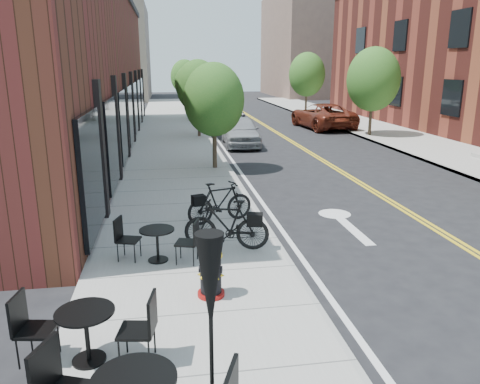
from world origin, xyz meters
TOP-DOWN VIEW (x-y plane):
  - ground at (0.00, 0.00)m, footprint 120.00×120.00m
  - sidewalk_near at (-2.00, 10.00)m, footprint 4.00×70.00m
  - sidewalk_far at (10.00, 10.00)m, footprint 4.00×70.00m
  - building_near at (-6.50, 14.00)m, footprint 5.00×28.00m
  - bg_building_left at (-8.00, 48.00)m, footprint 8.00×14.00m
  - bg_building_right at (16.00, 50.00)m, footprint 10.00×16.00m
  - tree_near_a at (-0.60, 9.00)m, footprint 2.20×2.20m
  - tree_near_b at (-0.60, 17.00)m, footprint 2.30×2.30m
  - tree_near_c at (-0.60, 25.00)m, footprint 2.10×2.10m
  - tree_near_d at (-0.60, 33.00)m, footprint 2.40×2.40m
  - tree_far_b at (8.60, 16.00)m, footprint 2.80×2.80m
  - tree_far_c at (8.60, 28.00)m, footprint 2.80×2.80m
  - fire_hydrant at (-1.71, -0.95)m, footprint 0.55×0.55m
  - bicycle_left at (-1.19, 1.04)m, footprint 1.84×0.92m
  - bicycle_right at (-1.13, 2.75)m, footprint 1.75×0.96m
  - bistro_set_b at (-3.45, -2.47)m, footprint 1.77×0.86m
  - bistro_set_c at (-2.60, 0.64)m, footprint 1.61×0.84m
  - patio_umbrella at (-2.00, -4.12)m, footprint 0.37×0.37m
  - parked_car_a at (1.21, 14.33)m, footprint 1.88×4.23m
  - parked_car_b at (1.57, 22.94)m, footprint 2.05×4.51m
  - parked_car_c at (0.80, 24.92)m, footprint 2.29×4.94m
  - parked_car_far at (7.18, 19.82)m, footprint 3.05×5.72m

SIDE VIEW (x-z plane):
  - ground at x=0.00m, z-range 0.00..0.00m
  - sidewalk_near at x=-2.00m, z-range 0.00..0.12m
  - sidewalk_far at x=10.00m, z-range 0.00..0.12m
  - bistro_set_c at x=-2.60m, z-range 0.12..0.97m
  - bistro_set_b at x=-3.45m, z-range 0.12..1.06m
  - fire_hydrant at x=-1.71m, z-range 0.09..1.13m
  - bicycle_right at x=-1.13m, z-range 0.12..1.13m
  - bicycle_left at x=-1.19m, z-range 0.12..1.19m
  - parked_car_c at x=0.80m, z-range 0.00..1.40m
  - parked_car_a at x=1.21m, z-range 0.00..1.42m
  - parked_car_b at x=1.57m, z-range 0.00..1.44m
  - parked_car_far at x=7.18m, z-range 0.00..1.53m
  - patio_umbrella at x=-2.00m, z-range 0.62..2.90m
  - tree_near_c at x=-0.60m, z-range 0.69..4.37m
  - tree_near_a at x=-0.60m, z-range 0.70..4.51m
  - tree_near_b at x=-0.60m, z-range 0.72..4.70m
  - tree_near_d at x=-0.60m, z-range 0.73..4.85m
  - tree_far_b at x=8.60m, z-range 0.75..5.37m
  - tree_far_c at x=8.60m, z-range 0.75..5.37m
  - building_near at x=-6.50m, z-range 0.00..7.00m
  - bg_building_left at x=-8.00m, z-range 0.00..10.00m
  - bg_building_right at x=16.00m, z-range 0.00..12.00m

